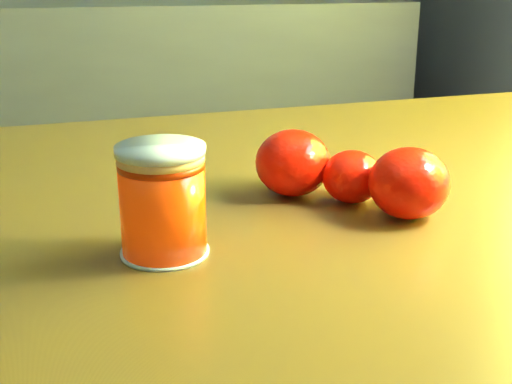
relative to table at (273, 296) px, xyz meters
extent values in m
cube|color=brown|center=(0.00, 0.00, 0.08)|extent=(1.17, 0.88, 0.04)
cylinder|color=#4C2213|center=(0.44, 0.37, -0.32)|extent=(0.05, 0.05, 0.77)
cylinder|color=#FF3A05|center=(-0.11, -0.11, 0.14)|extent=(0.07, 0.07, 0.08)
cylinder|color=#FFB768|center=(-0.11, -0.11, 0.18)|extent=(0.07, 0.07, 0.01)
cylinder|color=silver|center=(-0.11, -0.11, 0.19)|extent=(0.07, 0.07, 0.00)
ellipsoid|color=#F71704|center=(0.02, 0.01, 0.14)|extent=(0.10, 0.10, 0.06)
ellipsoid|color=#F71704|center=(0.11, -0.06, 0.14)|extent=(0.09, 0.09, 0.06)
ellipsoid|color=#F71704|center=(0.07, -0.02, 0.13)|extent=(0.07, 0.07, 0.05)
camera|label=1|loc=(-0.13, -0.63, 0.34)|focal=50.00mm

